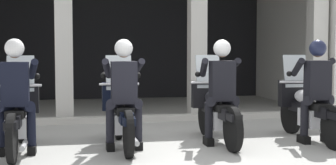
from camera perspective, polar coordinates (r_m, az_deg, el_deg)
ground_plane at (r=9.99m, az=-2.78°, el=-4.38°), size 80.00×80.00×0.00m
station_building at (r=12.56m, az=-5.66°, el=6.64°), size 9.43×4.89×3.21m
kerb_strip at (r=9.71m, az=-3.81°, el=-4.27°), size 8.93×0.24×0.12m
motorcycle_far_left at (r=7.21m, az=-17.19°, el=-3.74°), size 0.62×2.04×1.35m
police_officer_far_left at (r=6.89m, az=-17.50°, el=-0.43°), size 0.63×0.61×1.58m
motorcycle_center_left at (r=7.25m, az=-5.44°, el=-3.54°), size 0.62×2.04×1.35m
police_officer_center_left at (r=6.92m, az=-5.22°, el=-0.25°), size 0.63×0.61×1.58m
motorcycle_center_right at (r=7.62m, az=5.64°, el=-3.18°), size 0.62×2.04×1.35m
police_officer_center_right at (r=7.31m, az=6.31°, el=-0.04°), size 0.63×0.61×1.58m
motorcycle_far_right at (r=8.05m, az=16.06°, el=-2.93°), size 0.62×2.04×1.35m
police_officer_far_right at (r=7.76m, az=17.07°, el=0.04°), size 0.63×0.61×1.58m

